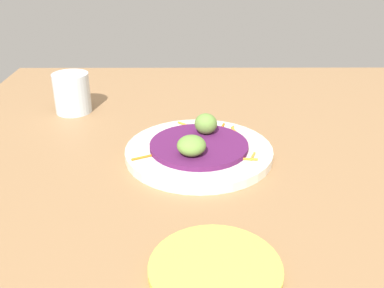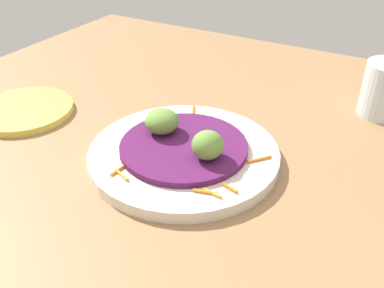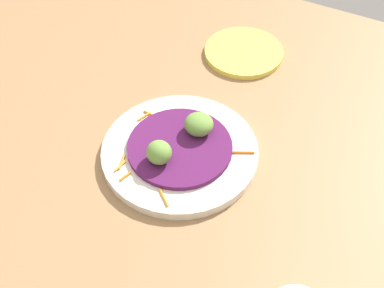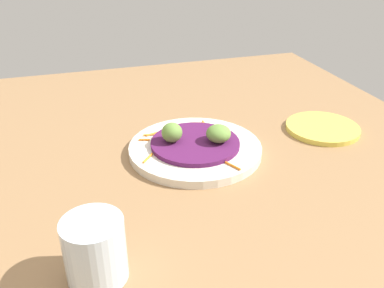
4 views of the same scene
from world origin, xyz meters
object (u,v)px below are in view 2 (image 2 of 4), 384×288
Objects in this scene: main_plate at (184,154)px; guac_scoop_left at (162,121)px; guac_scoop_center at (208,145)px; side_plate_small at (24,110)px.

guac_scoop_left is at bearing -17.16° from main_plate.
side_plate_small is at bearing 0.08° from guac_scoop_center.
guac_scoop_left is at bearing -17.16° from guac_scoop_center.
guac_scoop_center reaches higher than main_plate.
guac_scoop_center is 34.16cm from side_plate_small.
guac_scoop_center is (-8.60, 2.66, 0.22)cm from guac_scoop_left.
main_plate is at bearing 162.84° from guac_scoop_left.
guac_scoop_center is at bearing 162.84° from guac_scoop_left.
guac_scoop_center is 0.26× the size of side_plate_small.
guac_scoop_left is at bearing -173.91° from side_plate_small.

